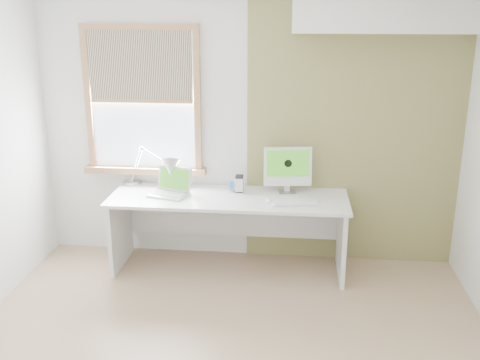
# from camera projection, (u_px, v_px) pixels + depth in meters

# --- Properties ---
(room) EXTENTS (4.04, 3.54, 2.64)m
(room) POSITION_uv_depth(u_px,v_px,m) (224.00, 184.00, 3.57)
(room) COLOR tan
(room) RESTS_ON ground
(accent_wall) EXTENTS (2.00, 0.02, 2.60)m
(accent_wall) POSITION_uv_depth(u_px,v_px,m) (354.00, 131.00, 5.13)
(accent_wall) COLOR olive
(accent_wall) RESTS_ON room
(soffit) EXTENTS (1.60, 0.40, 0.42)m
(soffit) POSITION_uv_depth(u_px,v_px,m) (388.00, 7.00, 4.62)
(soffit) COLOR white
(soffit) RESTS_ON room
(window) EXTENTS (1.20, 0.14, 1.42)m
(window) POSITION_uv_depth(u_px,v_px,m) (142.00, 101.00, 5.22)
(window) COLOR #A97249
(window) RESTS_ON room
(desk) EXTENTS (2.20, 0.70, 0.73)m
(desk) POSITION_uv_depth(u_px,v_px,m) (229.00, 214.00, 5.18)
(desk) COLOR silver
(desk) RESTS_ON room
(desk_lamp) EXTENTS (0.64, 0.41, 0.39)m
(desk_lamp) POSITION_uv_depth(u_px,v_px,m) (163.00, 169.00, 5.22)
(desk_lamp) COLOR #B9BBBE
(desk_lamp) RESTS_ON desk
(laptop) EXTENTS (0.41, 0.36, 0.24)m
(laptop) POSITION_uv_depth(u_px,v_px,m) (171.00, 188.00, 5.12)
(laptop) COLOR #B9BBBE
(laptop) RESTS_ON desk
(phone_dock) EXTENTS (0.07, 0.07, 0.12)m
(phone_dock) POSITION_uv_depth(u_px,v_px,m) (232.00, 188.00, 5.20)
(phone_dock) COLOR #B9BBBE
(phone_dock) RESTS_ON desk
(external_drive) EXTENTS (0.08, 0.12, 0.15)m
(external_drive) POSITION_uv_depth(u_px,v_px,m) (239.00, 184.00, 5.20)
(external_drive) COLOR #B9BBBE
(external_drive) RESTS_ON desk
(imac) EXTENTS (0.45, 0.17, 0.44)m
(imac) POSITION_uv_depth(u_px,v_px,m) (288.00, 167.00, 5.11)
(imac) COLOR #B9BBBE
(imac) RESTS_ON desk
(keyboard) EXTENTS (0.45, 0.19, 0.02)m
(keyboard) POSITION_uv_depth(u_px,v_px,m) (295.00, 203.00, 4.87)
(keyboard) COLOR white
(keyboard) RESTS_ON desk
(mouse) EXTENTS (0.08, 0.11, 0.03)m
(mouse) POSITION_uv_depth(u_px,v_px,m) (269.00, 201.00, 4.92)
(mouse) COLOR white
(mouse) RESTS_ON desk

